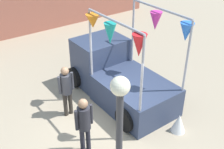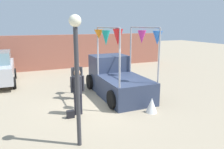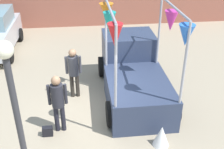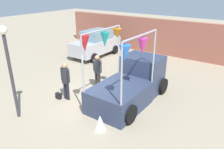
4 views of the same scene
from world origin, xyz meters
TOP-DOWN VIEW (x-y plane):
  - ground_plane at (0.00, 0.00)m, footprint 60.00×60.00m
  - vendor_truck at (1.54, 1.24)m, footprint 2.29×4.05m
  - person_customer at (-0.85, -0.56)m, footprint 0.53×0.34m
  - person_vendor at (-0.43, 1.18)m, footprint 0.53×0.34m
  - street_lamp at (-1.37, -2.71)m, footprint 0.32×0.32m
  - brick_boundary_wall at (0.00, 8.67)m, footprint 18.00×0.36m
  - folded_kite_bundle_white at (1.84, -1.49)m, footprint 0.54×0.54m

SIDE VIEW (x-z plane):
  - ground_plane at x=0.00m, z-range 0.00..0.00m
  - folded_kite_bundle_white at x=1.84m, z-range 0.00..0.60m
  - vendor_truck at x=1.54m, z-range -0.79..2.49m
  - person_vendor at x=-0.43m, z-range 0.19..1.94m
  - person_customer at x=-0.85m, z-range 0.19..1.95m
  - brick_boundary_wall at x=0.00m, z-range 0.00..2.60m
  - street_lamp at x=-1.37m, z-range 0.58..4.21m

